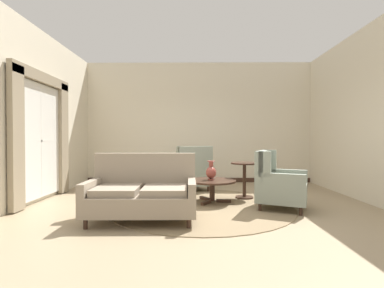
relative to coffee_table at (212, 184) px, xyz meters
The scene contains 13 objects.
ground 0.72m from the coffee_table, 111.09° to the right, with size 9.07×9.07×0.00m, color #9E896B.
wall_back 2.98m from the coffee_table, 94.85° to the left, with size 6.55×0.08×3.39m, color beige.
wall_left 3.69m from the coffee_table, behind, with size 0.08×4.53×3.39m, color beige.
wall_right 3.28m from the coffee_table, ahead, with size 0.08×4.53×3.39m, color beige.
baseboard_back 2.63m from the coffee_table, 94.95° to the left, with size 6.39×0.03×0.12m, color #382319.
area_rug 0.51m from the coffee_table, 128.42° to the right, with size 3.30×3.30×0.01m, color #847051.
window_with_curtains 3.47m from the coffee_table, behind, with size 0.12×1.98×2.49m.
coffee_table is the anchor object (origin of this frame).
porcelain_vase 0.23m from the coffee_table, 127.67° to the left, with size 0.20×0.20×0.37m.
settee 1.61m from the coffee_table, 134.09° to the right, with size 1.61×0.91×0.99m.
armchair_far_left 1.28m from the coffee_table, 108.00° to the left, with size 1.02×1.01×1.05m.
armchair_back_corner 1.21m from the coffee_table, 21.47° to the right, with size 1.05×1.04×1.01m.
side_table 0.80m from the coffee_table, 29.92° to the left, with size 0.56×0.56×0.74m.
Camera 1 is at (-0.11, -4.77, 1.21)m, focal length 26.27 mm.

